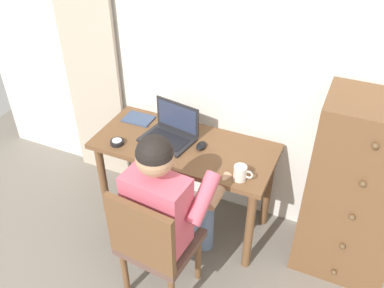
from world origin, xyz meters
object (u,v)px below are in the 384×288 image
Objects in this scene: chair at (154,243)px; desk_clock at (117,142)px; desk at (185,158)px; dresser at (356,193)px; computer_mouse at (201,146)px; person_seated at (169,201)px; notebook_pad at (139,119)px; laptop at (171,132)px; coffee_mug at (241,173)px.

chair is 0.74m from desk_clock.
desk is at bearing 23.58° from desk_clock.
dresser is 12.59× the size of computer_mouse.
person_seated is 5.62× the size of notebook_pad.
person_seated reaches higher than computer_mouse.
laptop is at bearing 115.06° from person_seated.
notebook_pad is (-0.54, 0.80, 0.24)m from chair.
desk_clock is at bearing 151.09° from person_seated.
notebook_pad is at bearing 159.96° from coffee_mug.
notebook_pad is (-0.55, 0.61, 0.06)m from person_seated.
chair is at bearing -42.59° from desk_clock.
coffee_mug is (0.57, -0.21, -0.00)m from laptop.
dresser is at bearing 9.64° from desk_clock.
desk is 1.12m from dresser.
person_seated is 3.13× the size of laptop.
chair is 8.63× the size of computer_mouse.
dresser is 1.07× the size of person_seated.
dresser reaches higher than laptop.
person_seated reaches higher than chair.
dresser is 1.00m from computer_mouse.
dresser reaches higher than desk_clock.
computer_mouse reaches higher than desk_clock.
dresser is 5.99× the size of notebook_pad.
laptop reaches higher than coffee_mug.
chair is 4.11× the size of notebook_pad.
desk_clock is at bearing -170.36° from dresser.
desk is 0.20m from laptop.
dresser is at bearing 4.07° from desk.
laptop is at bearing 174.72° from computer_mouse.
computer_mouse is 0.56m from desk_clock.
dresser reaches higher than desk.
desk_clock is (-0.53, 0.29, 0.07)m from person_seated.
coffee_mug is at bearing -30.02° from computer_mouse.
dresser is 1.14m from person_seated.
notebook_pad is at bearing 177.73° from dresser.
coffee_mug reaches higher than computer_mouse.
dresser is 3.34× the size of laptop.
chair is (0.10, -0.65, -0.12)m from desk.
laptop is at bearing -177.78° from dresser.
dresser is 1.26m from chair.
laptop is 0.34m from notebook_pad.
person_seated reaches higher than desk.
dresser reaches higher than coffee_mug.
desk is 10.18× the size of coffee_mug.
desk_clock is at bearing 179.81° from coffee_mug.
notebook_pad reaches higher than desk.
person_seated is at bearing -75.78° from desk.
desk is 1.41× the size of chair.
computer_mouse is at bearing -14.09° from notebook_pad.
coffee_mug reaches higher than notebook_pad.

